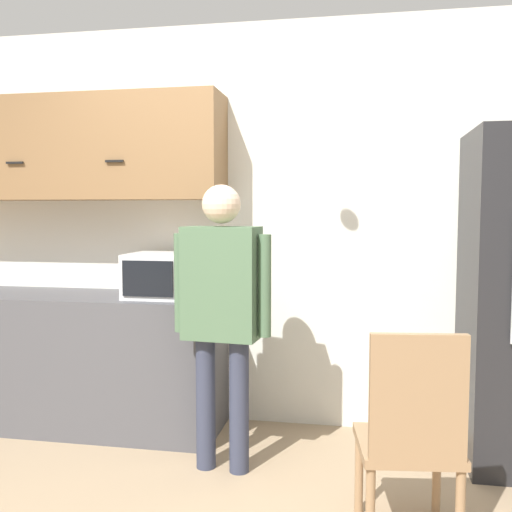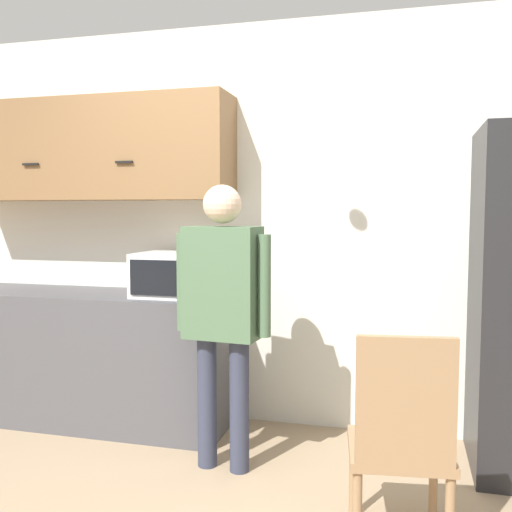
% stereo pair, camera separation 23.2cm
% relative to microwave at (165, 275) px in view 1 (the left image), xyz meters
% --- Properties ---
extents(back_wall, '(6.00, 0.06, 2.70)m').
position_rel_microwave_xyz_m(back_wall, '(0.56, 0.33, 0.31)').
color(back_wall, silver).
rests_on(back_wall, ground_plane).
extents(counter, '(1.98, 0.60, 0.90)m').
position_rel_microwave_xyz_m(counter, '(-0.64, 0.00, -0.59)').
color(counter, '#4C4C51').
rests_on(counter, ground_plane).
extents(upper_cabinets, '(1.98, 0.39, 0.69)m').
position_rel_microwave_xyz_m(upper_cabinets, '(-0.64, 0.12, 0.83)').
color(upper_cabinets, olive).
extents(microwave, '(0.46, 0.41, 0.28)m').
position_rel_microwave_xyz_m(microwave, '(0.00, 0.00, 0.00)').
color(microwave, white).
rests_on(microwave, counter).
extents(person, '(0.56, 0.26, 1.60)m').
position_rel_microwave_xyz_m(person, '(0.49, -0.46, -0.07)').
color(person, '#33384C').
rests_on(person, ground_plane).
extents(chair, '(0.48, 0.48, 0.96)m').
position_rel_microwave_xyz_m(chair, '(1.47, -1.04, -0.52)').
color(chair, '#997551').
rests_on(chair, ground_plane).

